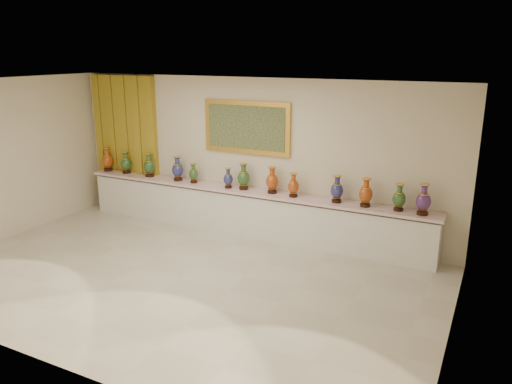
% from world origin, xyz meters
% --- Properties ---
extents(ground, '(8.00, 8.00, 0.00)m').
position_xyz_m(ground, '(0.00, 0.00, 0.00)').
color(ground, beige).
rests_on(ground, ground).
extents(room, '(8.00, 8.00, 8.00)m').
position_xyz_m(room, '(-2.56, 2.44, 1.59)').
color(room, beige).
rests_on(room, ground).
extents(counter, '(7.28, 0.48, 0.90)m').
position_xyz_m(counter, '(0.00, 2.27, 0.44)').
color(counter, white).
rests_on(counter, ground).
extents(vase_0, '(0.30, 0.30, 0.52)m').
position_xyz_m(vase_0, '(-3.45, 2.26, 1.13)').
color(vase_0, black).
rests_on(vase_0, counter).
extents(vase_1, '(0.26, 0.26, 0.48)m').
position_xyz_m(vase_1, '(-2.93, 2.27, 1.12)').
color(vase_1, black).
rests_on(vase_1, counter).
extents(vase_2, '(0.30, 0.30, 0.50)m').
position_xyz_m(vase_2, '(-2.29, 2.25, 1.13)').
color(vase_2, black).
rests_on(vase_2, counter).
extents(vase_3, '(0.31, 0.31, 0.50)m').
position_xyz_m(vase_3, '(-1.57, 2.26, 1.13)').
color(vase_3, black).
rests_on(vase_3, counter).
extents(vase_4, '(0.21, 0.21, 0.40)m').
position_xyz_m(vase_4, '(-1.18, 2.25, 1.08)').
color(vase_4, black).
rests_on(vase_4, counter).
extents(vase_5, '(0.21, 0.21, 0.40)m').
position_xyz_m(vase_5, '(-0.36, 2.22, 1.08)').
color(vase_5, black).
rests_on(vase_5, counter).
extents(vase_6, '(0.25, 0.25, 0.51)m').
position_xyz_m(vase_6, '(-0.05, 2.27, 1.13)').
color(vase_6, black).
rests_on(vase_6, counter).
extents(vase_7, '(0.26, 0.26, 0.50)m').
position_xyz_m(vase_7, '(0.56, 2.28, 1.12)').
color(vase_7, black).
rests_on(vase_7, counter).
extents(vase_8, '(0.27, 0.27, 0.44)m').
position_xyz_m(vase_8, '(1.00, 2.23, 1.10)').
color(vase_8, black).
rests_on(vase_8, counter).
extents(vase_9, '(0.23, 0.23, 0.49)m').
position_xyz_m(vase_9, '(1.82, 2.25, 1.12)').
color(vase_9, black).
rests_on(vase_9, counter).
extents(vase_10, '(0.31, 0.31, 0.50)m').
position_xyz_m(vase_10, '(2.33, 2.23, 1.12)').
color(vase_10, black).
rests_on(vase_10, counter).
extents(vase_11, '(0.27, 0.27, 0.46)m').
position_xyz_m(vase_11, '(2.89, 2.26, 1.11)').
color(vase_11, black).
rests_on(vase_11, counter).
extents(vase_12, '(0.27, 0.27, 0.52)m').
position_xyz_m(vase_12, '(3.28, 2.21, 1.13)').
color(vase_12, black).
rests_on(vase_12, counter).
extents(label_card, '(0.10, 0.06, 0.00)m').
position_xyz_m(label_card, '(-2.27, 2.13, 0.90)').
color(label_card, white).
rests_on(label_card, counter).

